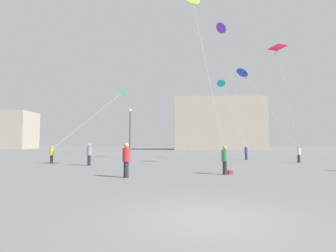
% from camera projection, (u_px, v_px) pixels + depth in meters
% --- Properties ---
extents(ground_plane, '(300.00, 300.00, 0.00)m').
position_uv_depth(ground_plane, '(207.00, 218.00, 6.36)').
color(ground_plane, slate).
extents(person_in_green, '(0.37, 0.37, 1.70)m').
position_uv_depth(person_in_green, '(225.00, 159.00, 15.30)').
color(person_in_green, '#2D2D33').
rests_on(person_in_green, ground_plane).
extents(person_in_yellow, '(0.35, 0.35, 1.62)m').
position_uv_depth(person_in_yellow, '(52.00, 154.00, 23.64)').
color(person_in_yellow, '#2D2D33').
rests_on(person_in_yellow, ground_plane).
extents(person_in_grey, '(0.40, 0.40, 1.83)m').
position_uv_depth(person_in_grey, '(89.00, 153.00, 21.48)').
color(person_in_grey, '#2D2D33').
rests_on(person_in_grey, ground_plane).
extents(person_in_blue, '(0.35, 0.35, 1.61)m').
position_uv_depth(person_in_blue, '(246.00, 152.00, 28.72)').
color(person_in_blue, '#2D2D33').
rests_on(person_in_blue, ground_plane).
extents(person_in_white, '(0.36, 0.36, 1.63)m').
position_uv_depth(person_in_white, '(299.00, 153.00, 24.82)').
color(person_in_white, '#2D2D33').
rests_on(person_in_white, ground_plane).
extents(person_in_red, '(0.41, 0.41, 1.86)m').
position_uv_depth(person_in_red, '(126.00, 158.00, 13.98)').
color(person_in_red, '#2D2D33').
rests_on(person_in_red, ground_plane).
extents(kite_crimson_delta, '(1.64, 3.70, 11.56)m').
position_uv_depth(kite_crimson_delta, '(278.00, 49.00, 28.48)').
color(kite_crimson_delta, red).
extents(kite_cyan_diamond, '(1.75, 6.75, 9.25)m').
position_uv_depth(kite_cyan_diamond, '(221.00, 84.00, 35.43)').
color(kite_cyan_diamond, '#1EB2C6').
extents(kite_violet_diamond, '(3.45, 1.61, 14.05)m').
position_uv_depth(kite_violet_diamond, '(222.00, 28.00, 29.05)').
color(kite_violet_diamond, purple).
extents(kite_emerald_delta, '(5.12, 14.05, 8.31)m').
position_uv_depth(kite_emerald_delta, '(121.00, 94.00, 37.38)').
color(kite_emerald_delta, green).
extents(kite_cobalt_diamond, '(6.72, 2.87, 7.20)m').
position_uv_depth(kite_cobalt_diamond, '(243.00, 73.00, 22.85)').
color(kite_cobalt_diamond, blue).
extents(building_centre_hall, '(26.43, 16.49, 14.84)m').
position_uv_depth(building_centre_hall, '(217.00, 125.00, 77.51)').
color(building_centre_hall, '#B2A893').
rests_on(building_centre_hall, ground_plane).
extents(lamppost_west, '(0.36, 0.36, 6.04)m').
position_uv_depth(lamppost_west, '(130.00, 126.00, 31.43)').
color(lamppost_west, '#2D2D30').
rests_on(lamppost_west, ground_plane).
extents(handbag_beside_flyer, '(0.35, 0.25, 0.24)m').
position_uv_depth(handbag_beside_flyer, '(230.00, 172.00, 15.36)').
color(handbag_beside_flyer, maroon).
rests_on(handbag_beside_flyer, ground_plane).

